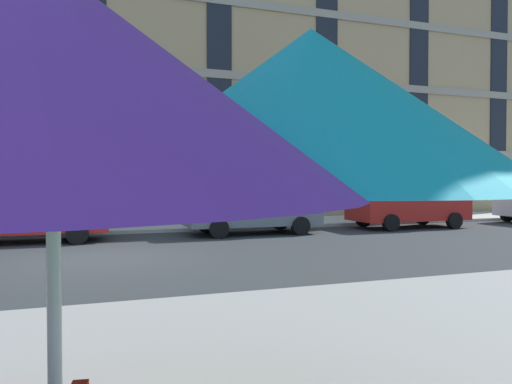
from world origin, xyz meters
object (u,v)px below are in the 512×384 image
Objects in this scene: sedan_red at (25,209)px; sedan_gray at (251,205)px; sedan_red_midblock at (407,202)px; patio_umbrella at (52,126)px.

sedan_red is 6.77m from sedan_gray.
sedan_red_midblock is at bearing 0.00° from sedan_red.
patio_umbrella reaches higher than sedan_gray.
sedan_red is at bearing 97.18° from patio_umbrella.
sedan_gray is 6.17m from sedan_red_midblock.
sedan_gray is (6.77, 0.00, 0.00)m from sedan_red.
patio_umbrella is (1.60, -12.70, 1.05)m from sedan_red.
patio_umbrella is (-5.17, -12.70, 1.05)m from sedan_gray.
sedan_gray and sedan_red_midblock have the same top height.
patio_umbrella is at bearing -131.76° from sedan_red_midblock.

